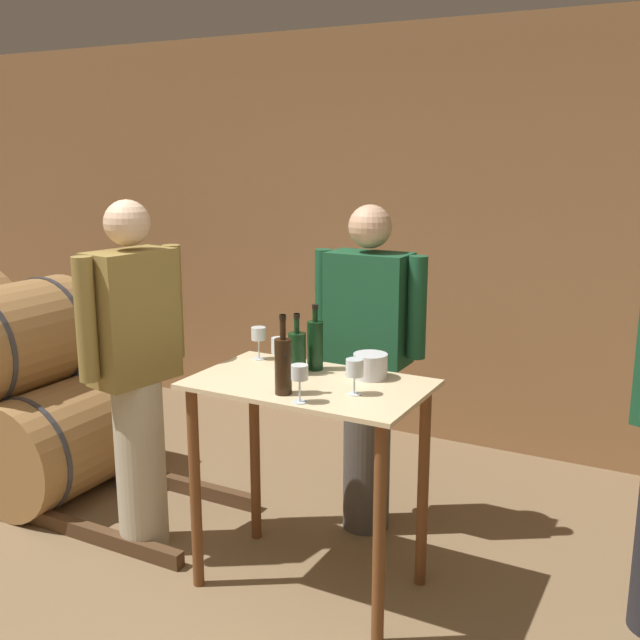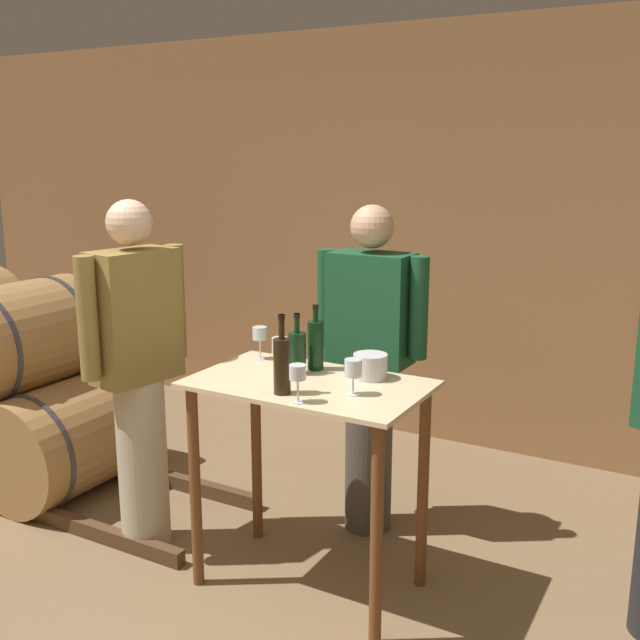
# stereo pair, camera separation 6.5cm
# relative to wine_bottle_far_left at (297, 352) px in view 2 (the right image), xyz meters

# --- Properties ---
(back_wall) EXTENTS (8.40, 0.05, 2.70)m
(back_wall) POSITION_rel_wine_bottle_far_left_xyz_m (-0.05, 1.89, 0.29)
(back_wall) COLOR #996B42
(back_wall) RESTS_ON ground_plane
(tasting_table) EXTENTS (1.00, 0.60, 0.96)m
(tasting_table) POSITION_rel_wine_bottle_far_left_xyz_m (0.10, -0.08, -0.32)
(tasting_table) COLOR beige
(tasting_table) RESTS_ON ground_plane
(wine_bottle_far_left) EXTENTS (0.08, 0.08, 0.27)m
(wine_bottle_far_left) POSITION_rel_wine_bottle_far_left_xyz_m (0.00, 0.00, 0.00)
(wine_bottle_far_left) COLOR black
(wine_bottle_far_left) RESTS_ON tasting_table
(wine_bottle_left) EXTENTS (0.07, 0.07, 0.30)m
(wine_bottle_left) POSITION_rel_wine_bottle_far_left_xyz_m (0.04, 0.09, 0.02)
(wine_bottle_left) COLOR black
(wine_bottle_left) RESTS_ON tasting_table
(wine_bottle_center) EXTENTS (0.07, 0.07, 0.33)m
(wine_bottle_center) POSITION_rel_wine_bottle_far_left_xyz_m (0.09, -0.27, 0.03)
(wine_bottle_center) COLOR black
(wine_bottle_center) RESTS_ON tasting_table
(wine_glass_near_left) EXTENTS (0.07, 0.07, 0.15)m
(wine_glass_near_left) POSITION_rel_wine_bottle_far_left_xyz_m (-0.27, 0.12, 0.02)
(wine_glass_near_left) COLOR silver
(wine_glass_near_left) RESTS_ON tasting_table
(wine_glass_near_center) EXTENTS (0.07, 0.07, 0.14)m
(wine_glass_near_center) POSITION_rel_wine_bottle_far_left_xyz_m (-0.11, 0.04, 0.00)
(wine_glass_near_center) COLOR silver
(wine_glass_near_center) RESTS_ON tasting_table
(wine_glass_near_right) EXTENTS (0.07, 0.07, 0.15)m
(wine_glass_near_right) POSITION_rel_wine_bottle_far_left_xyz_m (0.20, -0.33, 0.02)
(wine_glass_near_right) COLOR silver
(wine_glass_near_right) RESTS_ON tasting_table
(wine_glass_far_side) EXTENTS (0.07, 0.07, 0.15)m
(wine_glass_far_side) POSITION_rel_wine_bottle_far_left_xyz_m (0.35, -0.14, 0.01)
(wine_glass_far_side) COLOR silver
(wine_glass_far_side) RESTS_ON tasting_table
(ice_bucket) EXTENTS (0.15, 0.15, 0.11)m
(ice_bucket) POSITION_rel_wine_bottle_far_left_xyz_m (0.31, 0.09, -0.05)
(ice_bucket) COLOR silver
(ice_bucket) RESTS_ON tasting_table
(person_host) EXTENTS (0.29, 0.58, 1.70)m
(person_host) POSITION_rel_wine_bottle_far_left_xyz_m (-0.78, -0.16, -0.15)
(person_host) COLOR #B7AD93
(person_host) RESTS_ON ground_plane
(person_visitor_with_scarf) EXTENTS (0.59, 0.24, 1.67)m
(person_visitor_with_scarf) POSITION_rel_wine_bottle_far_left_xyz_m (0.10, 0.53, -0.18)
(person_visitor_with_scarf) COLOR #4C4742
(person_visitor_with_scarf) RESTS_ON ground_plane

